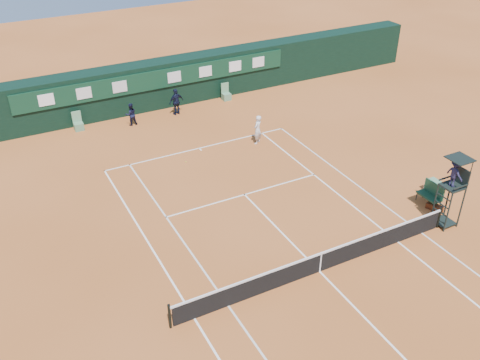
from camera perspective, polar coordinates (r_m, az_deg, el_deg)
name	(u,v)px	position (r m, az deg, el deg)	size (l,w,h in m)	color
ground	(319,271)	(22.05, 8.47, -9.62)	(90.00, 90.00, 0.00)	#BB622C
court_lines	(319,271)	(22.05, 8.47, -9.61)	(11.05, 23.85, 0.01)	silver
tennis_net	(320,262)	(21.72, 8.57, -8.61)	(12.90, 0.10, 1.10)	black
back_wall	(156,84)	(35.84, -8.99, 10.08)	(40.00, 1.65, 3.00)	black
linesman_chair_left	(78,125)	(33.97, -16.85, 5.64)	(0.55, 0.50, 1.15)	#58865F
linesman_chair_right	(226,95)	(36.78, -1.49, 9.02)	(0.55, 0.50, 1.15)	#598863
umpire_chair	(454,178)	(24.73, 21.89, 0.19)	(0.96, 0.95, 3.42)	black
player_bench	(431,193)	(26.95, 19.74, -1.33)	(0.56, 1.20, 1.10)	#173922
tennis_bag	(434,207)	(26.80, 20.04, -2.74)	(0.33, 0.75, 0.28)	black
cooler	(432,186)	(28.07, 19.84, -0.61)	(0.57, 0.57, 0.65)	white
tennis_ball	(186,162)	(29.24, -5.80, 1.95)	(0.07, 0.07, 0.07)	gold
player	(258,130)	(30.73, 1.88, 5.40)	(0.63, 0.41, 1.73)	silver
ball_kid_left	(131,114)	(33.64, -11.56, 6.88)	(0.69, 0.54, 1.43)	black
ball_kid_right	(176,102)	(34.59, -6.81, 8.29)	(1.02, 0.42, 1.74)	black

